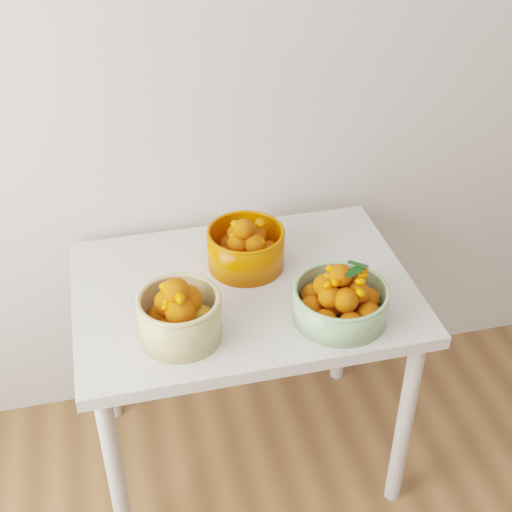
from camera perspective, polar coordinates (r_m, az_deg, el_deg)
The scene contains 4 objects.
table at distance 2.17m, azimuth -0.99°, elevation -4.46°, with size 1.00×0.70×0.75m.
bowl_cream at distance 1.91m, azimuth -6.13°, elevation -4.71°, with size 0.28×0.28×0.19m.
bowl_green at distance 1.98m, azimuth 6.77°, elevation -3.50°, with size 0.32×0.32×0.17m.
bowl_orange at distance 2.16m, azimuth -0.81°, elevation 0.71°, with size 0.24×0.24×0.17m.
Camera 1 is at (-0.66, -0.02, 2.06)m, focal length 50.00 mm.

